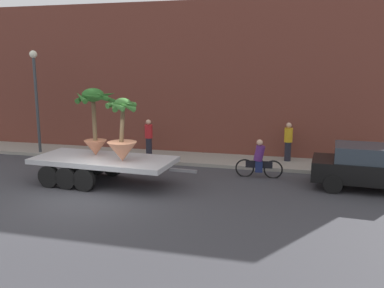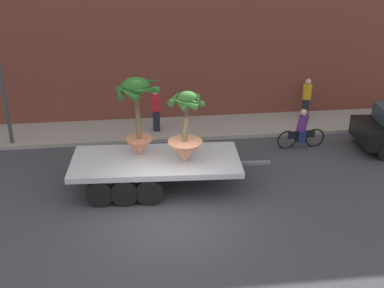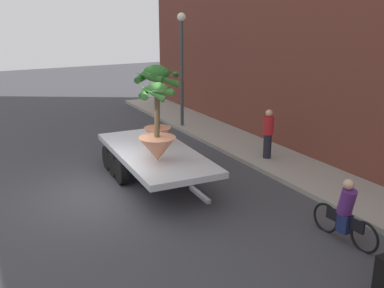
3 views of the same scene
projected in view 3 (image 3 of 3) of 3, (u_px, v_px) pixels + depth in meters
ground_plane at (105, 194)px, 12.76m from camera, size 60.00×60.00×0.00m
sidewalk at (274, 159)px, 15.51m from camera, size 24.00×2.20×0.15m
building_facade at (318, 54)px, 15.25m from camera, size 24.00×1.20×7.23m
flatbed_trailer at (152, 155)px, 13.76m from camera, size 6.24×2.49×0.98m
potted_palm_rear at (157, 101)px, 13.61m from camera, size 1.55×1.60×2.52m
potted_palm_middle at (157, 132)px, 12.33m from camera, size 1.13×1.12×2.24m
cyclist at (345, 214)px, 10.00m from camera, size 1.84×0.37×1.54m
pedestrian_near_gate at (268, 133)px, 15.16m from camera, size 0.36×0.36×1.71m
street_lamp at (182, 55)px, 18.84m from camera, size 0.36×0.36×4.83m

